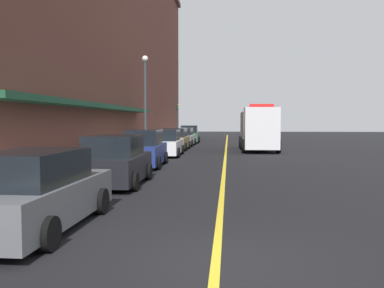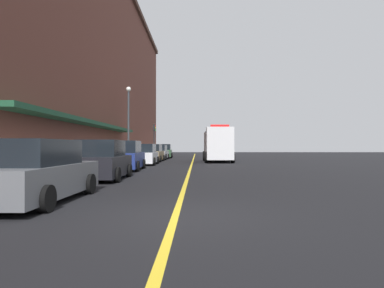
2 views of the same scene
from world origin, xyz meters
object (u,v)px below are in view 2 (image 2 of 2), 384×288
at_px(parked_car_1, 102,161).
at_px(traffic_light_near, 154,134).
at_px(box_truck, 217,145).
at_px(parking_meter_1, 3,162).
at_px(parked_car_5, 159,153).
at_px(parking_meter_0, 146,150).
at_px(parked_car_3, 145,155).
at_px(parked_car_2, 127,157).
at_px(parked_car_6, 164,151).
at_px(parked_car_0, 37,173).
at_px(parked_car_4, 153,153).
at_px(street_lamp_left, 128,116).

bearing_deg(parked_car_1, traffic_light_near, 1.76).
relative_size(box_truck, parking_meter_1, 6.03).
bearing_deg(parked_car_5, parking_meter_0, 126.32).
xyz_separation_m(parked_car_1, parked_car_3, (-0.03, 12.41, -0.03)).
relative_size(parked_car_5, box_truck, 0.56).
height_order(parked_car_2, parked_car_6, parked_car_2).
xyz_separation_m(parked_car_0, parked_car_2, (-0.15, 12.20, 0.07)).
height_order(parked_car_3, parking_meter_0, parked_car_3).
height_order(parked_car_1, parked_car_6, parked_car_6).
xyz_separation_m(parked_car_2, parking_meter_1, (-1.33, -11.27, 0.19)).
bearing_deg(parked_car_5, box_truck, -127.80).
bearing_deg(parked_car_6, box_truck, -151.15).
bearing_deg(parked_car_4, parking_meter_1, 177.16).
xyz_separation_m(parked_car_1, parked_car_2, (-0.17, 6.07, 0.03)).
xyz_separation_m(parking_meter_1, traffic_light_near, (0.06, 34.43, 2.10)).
bearing_deg(parked_car_3, parked_car_1, 179.23).
height_order(parked_car_2, parking_meter_0, parked_car_2).
xyz_separation_m(parked_car_0, parked_car_6, (-0.00, 34.83, 0.05)).
bearing_deg(street_lamp_left, parked_car_3, -58.81).
relative_size(parked_car_0, box_truck, 0.60).
distance_m(parked_car_1, parked_car_2, 6.08).
bearing_deg(box_truck, parked_car_4, -89.81).
bearing_deg(parked_car_5, parked_car_3, -178.73).
bearing_deg(traffic_light_near, street_lamp_left, -92.82).
bearing_deg(parked_car_0, parked_car_6, 0.54).
height_order(parked_car_3, street_lamp_left, street_lamp_left).
xyz_separation_m(parked_car_2, parked_car_5, (0.09, 17.22, -0.09)).
bearing_deg(parking_meter_0, street_lamp_left, -95.30).
height_order(parked_car_3, parked_car_5, parked_car_3).
height_order(parked_car_2, box_truck, box_truck).
height_order(parked_car_3, box_truck, box_truck).
relative_size(parked_car_1, parked_car_3, 0.94).
height_order(parked_car_4, parking_meter_1, parked_car_4).
xyz_separation_m(parked_car_2, parked_car_3, (0.13, 6.33, -0.06)).
xyz_separation_m(parked_car_4, box_truck, (6.44, 0.10, 0.85)).
height_order(parked_car_4, traffic_light_near, traffic_light_near).
bearing_deg(parked_car_4, box_truck, -88.49).
xyz_separation_m(parked_car_0, parking_meter_0, (-1.48, 28.41, 0.26)).
relative_size(parked_car_0, traffic_light_near, 1.12).
bearing_deg(parked_car_1, parking_meter_0, 2.80).
bearing_deg(box_truck, parked_car_0, -15.42).
bearing_deg(traffic_light_near, parked_car_4, -83.24).
height_order(parked_car_4, parked_car_6, parked_car_6).
bearing_deg(traffic_light_near, parked_car_5, -77.16).
xyz_separation_m(parked_car_2, box_truck, (6.50, 12.05, 0.79)).
bearing_deg(parked_car_4, parking_meter_0, 18.66).
relative_size(parked_car_0, parking_meter_0, 3.63).
bearing_deg(parking_meter_0, parked_car_6, 77.08).
height_order(parked_car_3, parked_car_4, parked_car_4).
bearing_deg(parked_car_3, parked_car_0, 179.12).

